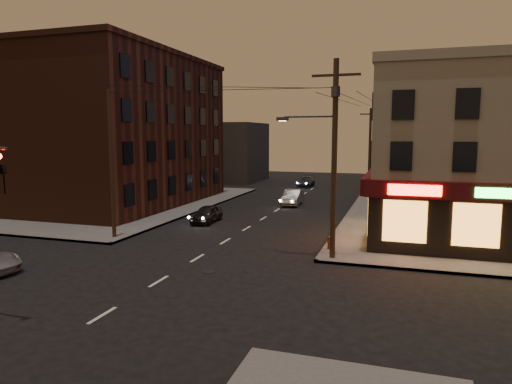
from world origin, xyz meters
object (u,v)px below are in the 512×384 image
at_px(fire_hydrant, 329,242).
at_px(sedan_near, 207,214).
at_px(sedan_far, 306,182).
at_px(sedan_mid, 293,197).

bearing_deg(fire_hydrant, sedan_near, 149.98).
xyz_separation_m(sedan_far, fire_hydrant, (7.60, -30.78, -0.08)).
xyz_separation_m(sedan_near, sedan_far, (2.32, 25.05, 0.02)).
bearing_deg(sedan_near, sedan_mid, 65.88).
height_order(sedan_near, sedan_far, sedan_far).
height_order(sedan_far, fire_hydrant, sedan_far).
height_order(sedan_near, fire_hydrant, sedan_near).
bearing_deg(sedan_far, sedan_near, -97.51).
distance_m(sedan_mid, sedan_far, 14.99).
height_order(sedan_mid, sedan_far, sedan_mid).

